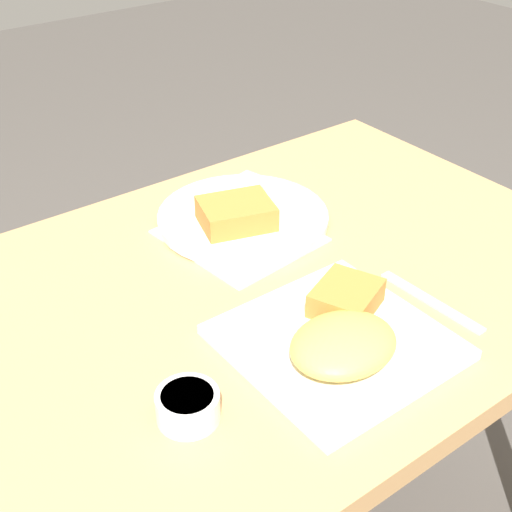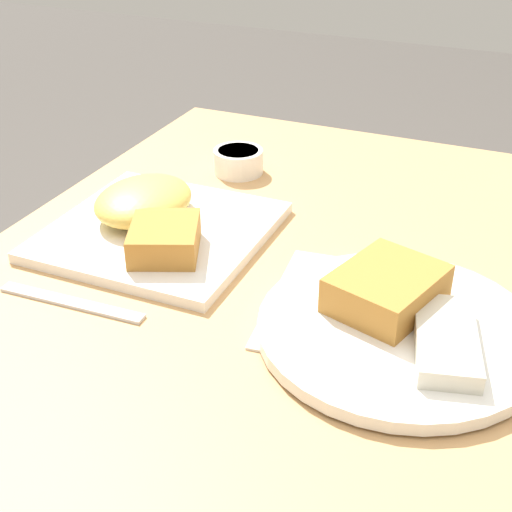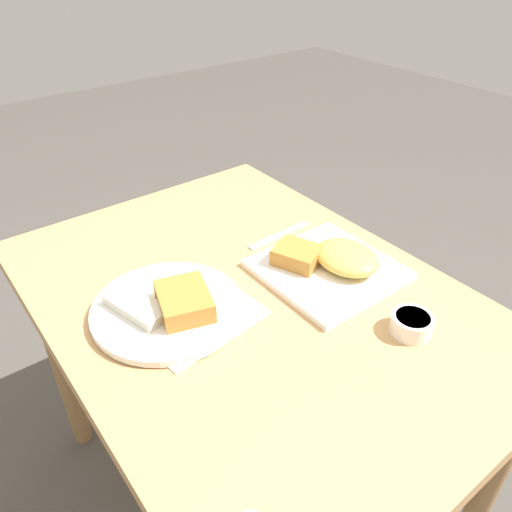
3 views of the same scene
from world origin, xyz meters
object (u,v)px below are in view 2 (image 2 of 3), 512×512
at_px(plate_oval_far, 399,320).
at_px(butter_knife, 71,302).
at_px(plate_square_near, 154,220).
at_px(sauce_ramekin, 238,161).

xyz_separation_m(plate_oval_far, butter_knife, (0.09, -0.34, -0.02)).
xyz_separation_m(plate_square_near, sauce_ramekin, (-0.22, 0.02, -0.00)).
distance_m(sauce_ramekin, butter_knife, 0.40).
relative_size(plate_square_near, butter_knife, 1.48).
bearing_deg(butter_knife, sauce_ramekin, 84.95).
distance_m(plate_square_near, sauce_ramekin, 0.22).
distance_m(plate_oval_far, sauce_ramekin, 0.45).
bearing_deg(butter_knife, plate_square_near, 86.51).
bearing_deg(sauce_ramekin, plate_oval_far, 46.24).
height_order(plate_square_near, plate_oval_far, plate_square_near).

